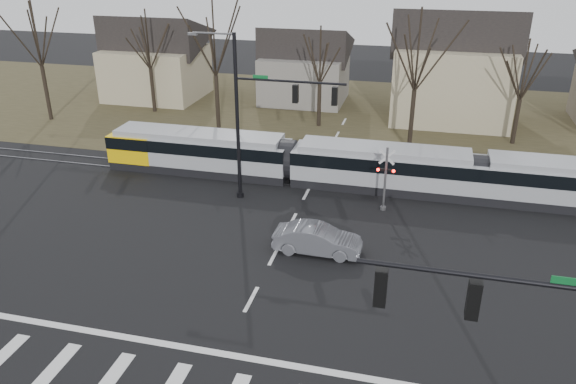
# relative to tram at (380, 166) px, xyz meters

# --- Properties ---
(ground) EXTENTS (140.00, 140.00, 0.00)m
(ground) POSITION_rel_tram_xyz_m (-4.45, -16.00, -1.56)
(ground) COLOR black
(grass_verge) EXTENTS (140.00, 28.00, 0.01)m
(grass_verge) POSITION_rel_tram_xyz_m (-4.45, 16.00, -1.55)
(grass_verge) COLOR #38331E
(grass_verge) RESTS_ON ground
(stop_line) EXTENTS (28.00, 0.35, 0.01)m
(stop_line) POSITION_rel_tram_xyz_m (-4.45, -17.80, -1.55)
(stop_line) COLOR silver
(stop_line) RESTS_ON ground
(lane_dashes) EXTENTS (0.18, 30.00, 0.01)m
(lane_dashes) POSITION_rel_tram_xyz_m (-4.45, -0.00, -1.55)
(lane_dashes) COLOR silver
(lane_dashes) RESTS_ON ground
(rail_pair) EXTENTS (90.00, 1.52, 0.06)m
(rail_pair) POSITION_rel_tram_xyz_m (-4.45, -0.20, -1.53)
(rail_pair) COLOR #59595E
(rail_pair) RESTS_ON ground
(tram) EXTENTS (37.75, 2.80, 2.86)m
(tram) POSITION_rel_tram_xyz_m (0.00, 0.00, 0.00)
(tram) COLOR gray
(tram) RESTS_ON ground
(sedan) EXTENTS (1.65, 4.60, 1.51)m
(sedan) POSITION_rel_tram_xyz_m (-2.35, -9.13, -0.81)
(sedan) COLOR #5C5D64
(sedan) RESTS_ON ground
(signal_pole_near_right) EXTENTS (6.72, 0.44, 8.00)m
(signal_pole_near_right) POSITION_rel_tram_xyz_m (5.66, -22.00, 3.61)
(signal_pole_near_right) COLOR black
(signal_pole_near_right) RESTS_ON ground
(signal_pole_far) EXTENTS (9.28, 0.44, 10.20)m
(signal_pole_far) POSITION_rel_tram_xyz_m (-6.86, -3.50, 4.14)
(signal_pole_far) COLOR black
(signal_pole_far) RESTS_ON ground
(rail_crossing_signal) EXTENTS (1.08, 0.36, 4.00)m
(rail_crossing_signal) POSITION_rel_tram_xyz_m (0.55, -3.21, 0.33)
(rail_crossing_signal) COLOR #59595B
(rail_crossing_signal) RESTS_ON ground
(tree_row) EXTENTS (59.20, 7.20, 10.00)m
(tree_row) POSITION_rel_tram_xyz_m (-2.45, 10.00, 3.44)
(tree_row) COLOR black
(tree_row) RESTS_ON ground
(house_a) EXTENTS (9.72, 8.64, 8.60)m
(house_a) POSITION_rel_tram_xyz_m (-24.45, 18.00, 2.90)
(house_a) COLOR tan
(house_a) RESTS_ON ground
(house_b) EXTENTS (8.64, 7.56, 7.65)m
(house_b) POSITION_rel_tram_xyz_m (-9.45, 20.00, 2.41)
(house_b) COLOR slate
(house_b) RESTS_ON ground
(house_c) EXTENTS (10.80, 8.64, 10.10)m
(house_c) POSITION_rel_tram_xyz_m (4.55, 17.00, 3.67)
(house_c) COLOR tan
(house_c) RESTS_ON ground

